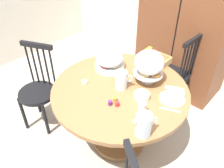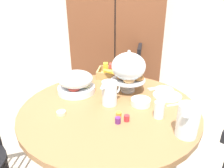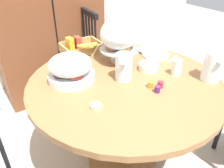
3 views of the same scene
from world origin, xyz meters
name	(u,v)px [view 2 (image 2 of 3)]	position (x,y,z in m)	size (l,w,h in m)	color
wall_back	(127,10)	(0.00, 1.83, 1.30)	(4.80, 0.06, 2.60)	silver
wooden_armoire	(117,37)	(-0.10, 1.50, 0.98)	(1.18, 0.60, 1.96)	brown
dining_table	(110,128)	(-0.03, 0.15, 0.54)	(1.26, 1.26, 0.74)	olive
windsor_chair_facing_door	(126,89)	(0.05, 1.08, 0.45)	(0.40, 0.40, 0.97)	black
pastry_stand_with_dome	(129,68)	(0.09, 0.41, 0.94)	(0.28, 0.28, 0.34)	silver
fruit_platter_covered	(76,82)	(-0.33, 0.34, 0.83)	(0.30, 0.30, 0.18)	silver
orange_juice_pitcher	(187,122)	(0.43, -0.14, 0.83)	(0.12, 0.19, 0.19)	silver
milk_pitcher	(110,94)	(-0.03, 0.17, 0.82)	(0.14, 0.16, 0.18)	silver
cereal_basket	(112,72)	(-0.07, 0.72, 0.78)	(0.32, 0.30, 0.12)	tan
china_plate_large	(167,96)	(0.40, 0.34, 0.75)	(0.22, 0.22, 0.01)	white
china_plate_small	(164,90)	(0.39, 0.43, 0.76)	(0.15, 0.15, 0.01)	white
cereal_bowl	(141,102)	(0.19, 0.18, 0.76)	(0.14, 0.14, 0.04)	white
drinking_glass	(159,110)	(0.30, 0.03, 0.80)	(0.06, 0.06, 0.11)	silver
butter_dish	(61,113)	(-0.34, -0.01, 0.75)	(0.06, 0.06, 0.02)	beige
jam_jar_strawberry	(127,118)	(0.10, -0.04, 0.76)	(0.04, 0.04, 0.04)	#B7282D
jam_jar_apricot	(119,115)	(0.05, -0.01, 0.76)	(0.04, 0.04, 0.04)	orange
jam_jar_grape	(118,120)	(0.05, -0.07, 0.76)	(0.04, 0.04, 0.04)	#5B2366
table_knife	(158,89)	(0.34, 0.47, 0.74)	(0.17, 0.01, 0.01)	silver
dinner_fork	(157,87)	(0.33, 0.49, 0.74)	(0.17, 0.01, 0.01)	silver
soup_spoon	(177,104)	(0.45, 0.21, 0.74)	(0.17, 0.01, 0.01)	silver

